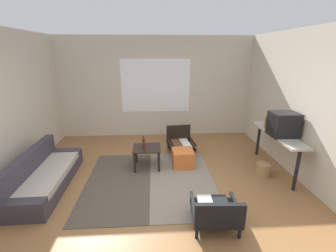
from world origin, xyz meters
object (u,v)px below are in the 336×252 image
armchair_striped_foreground (216,212)px  console_shelf (277,137)px  crt_television (283,124)px  clay_vase (271,123)px  armchair_by_window (180,141)px  coffee_table (147,152)px  glass_bottle (144,143)px  ottoman_orange (183,158)px  couch (44,176)px  wicker_basket (263,169)px

armchair_striped_foreground → console_shelf: console_shelf is taller
crt_television → clay_vase: crt_television is taller
armchair_by_window → crt_television: 2.27m
coffee_table → armchair_by_window: bearing=45.6°
coffee_table → glass_bottle: bearing=179.4°
console_shelf → glass_bottle: size_ratio=6.25×
console_shelf → coffee_table: bearing=173.9°
coffee_table → ottoman_orange: size_ratio=1.30×
couch → clay_vase: bearing=8.4°
armchair_striped_foreground → ottoman_orange: bearing=97.1°
coffee_table → wicker_basket: bearing=-12.0°
console_shelf → glass_bottle: (-2.60, 0.27, -0.16)m
coffee_table → crt_television: (2.54, -0.42, 0.67)m
armchair_by_window → clay_vase: bearing=-23.3°
couch → coffee_table: bearing=18.8°
armchair_striped_foreground → crt_television: crt_television is taller
coffee_table → armchair_striped_foreground: armchair_striped_foreground is taller
glass_bottle → wicker_basket: glass_bottle is taller
armchair_striped_foreground → ottoman_orange: 1.80m
armchair_striped_foreground → glass_bottle: (-1.02, 1.79, 0.29)m
clay_vase → ottoman_orange: bearing=-179.0°
coffee_table → armchair_by_window: 1.11m
glass_bottle → coffee_table: bearing=-0.6°
coffee_table → clay_vase: 2.60m
couch → armchair_striped_foreground: couch is taller
armchair_by_window → crt_television: bearing=-34.3°
ottoman_orange → armchair_striped_foreground: bearing=-82.9°
coffee_table → armchair_striped_foreground: (0.96, -1.79, -0.10)m
armchair_striped_foreground → crt_television: 2.23m
clay_vase → coffee_table: bearing=-179.4°
crt_television → armchair_by_window: bearing=145.7°
glass_bottle → wicker_basket: (2.30, -0.48, -0.42)m
armchair_striped_foreground → console_shelf: (1.58, 1.52, 0.45)m
coffee_table → clay_vase: clay_vase is taller
crt_television → glass_bottle: crt_television is taller
console_shelf → crt_television: (-0.00, -0.15, 0.32)m
couch → armchair_striped_foreground: (2.76, -1.18, 0.04)m
console_shelf → crt_television: size_ratio=3.37×
armchair_by_window → glass_bottle: size_ratio=2.74×
console_shelf → armchair_by_window: bearing=149.1°
coffee_table → armchair_by_window: armchair_by_window is taller
console_shelf → wicker_basket: bearing=-145.7°
couch → coffee_table: couch is taller
ottoman_orange → clay_vase: 1.95m
armchair_by_window → armchair_striped_foreground: 2.58m
clay_vase → wicker_basket: clay_vase is taller
armchair_by_window → glass_bottle: (-0.83, -0.79, 0.29)m
coffee_table → clay_vase: size_ratio=1.82×
couch → ottoman_orange: (2.54, 0.61, -0.02)m
armchair_striped_foreground → glass_bottle: 2.08m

